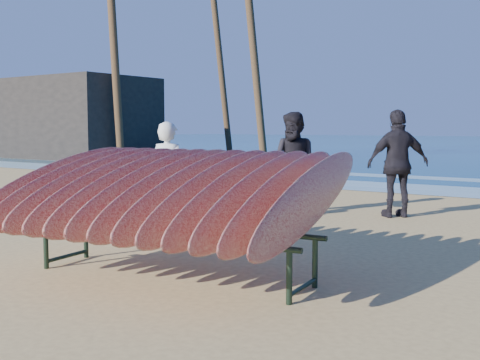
{
  "coord_description": "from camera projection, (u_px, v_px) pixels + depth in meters",
  "views": [
    {
      "loc": [
        4.16,
        -5.11,
        1.59
      ],
      "look_at": [
        0.0,
        0.8,
        0.95
      ],
      "focal_mm": 45.0,
      "sensor_mm": 36.0,
      "label": 1
    }
  ],
  "objects": [
    {
      "name": "ground",
      "position": [
        199.0,
        270.0,
        6.69
      ],
      "size": [
        120.0,
        120.0,
        0.0
      ],
      "primitive_type": "plane",
      "color": "tan",
      "rests_on": "ground"
    },
    {
      "name": "foam_near",
      "position": [
        454.0,
        191.0,
        14.84
      ],
      "size": [
        160.0,
        160.0,
        0.0
      ],
      "primitive_type": "plane",
      "color": "white",
      "rests_on": "ground"
    },
    {
      "name": "surfboard_rack",
      "position": [
        171.0,
        191.0,
        6.28
      ],
      "size": [
        3.5,
        3.12,
        1.49
      ],
      "rotation": [
        0.0,
        0.0,
        0.13
      ],
      "color": "black",
      "rests_on": "ground"
    },
    {
      "name": "person_white",
      "position": [
        168.0,
        176.0,
        9.22
      ],
      "size": [
        0.67,
        0.5,
        1.67
      ],
      "primitive_type": "imported",
      "rotation": [
        0.0,
        0.0,
        3.31
      ],
      "color": "silver",
      "rests_on": "ground"
    },
    {
      "name": "person_dark_a",
      "position": [
        295.0,
        164.0,
        10.83
      ],
      "size": [
        0.98,
        0.81,
        1.86
      ],
      "primitive_type": "imported",
      "rotation": [
        0.0,
        0.0,
        0.12
      ],
      "color": "black",
      "rests_on": "ground"
    },
    {
      "name": "person_dark_b",
      "position": [
        398.0,
        164.0,
        10.54
      ],
      "size": [
        1.12,
        1.1,
        1.9
      ],
      "primitive_type": "imported",
      "rotation": [
        0.0,
        0.0,
        3.9
      ],
      "color": "black",
      "rests_on": "ground"
    },
    {
      "name": "building",
      "position": [
        67.0,
        119.0,
        31.35
      ],
      "size": [
        9.09,
        5.05,
        4.04
      ],
      "primitive_type": "cube",
      "color": "#2D2823",
      "rests_on": "ground"
    }
  ]
}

